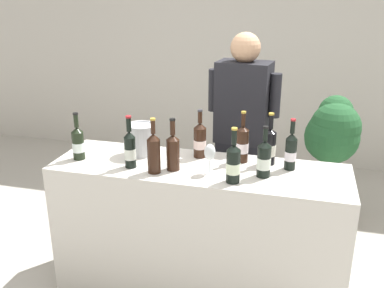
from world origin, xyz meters
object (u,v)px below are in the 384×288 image
wine_bottle_6 (242,144)px  potted_shrub (331,144)px  wine_bottle_1 (264,159)px  wine_glass (210,153)px  wine_bottle_5 (173,151)px  wine_bottle_3 (291,151)px  wine_bottle_9 (154,152)px  ice_bucket (141,139)px  wine_bottle_0 (200,140)px  wine_bottle_4 (269,146)px  wine_bottle_8 (78,143)px  wine_bottle_7 (130,149)px  wine_bottle_2 (233,163)px  person_server (241,149)px

wine_bottle_6 → potted_shrub: bearing=59.4°
wine_bottle_1 → wine_glass: (-0.32, -0.04, 0.02)m
wine_bottle_5 → wine_bottle_6: wine_bottle_6 is taller
wine_bottle_3 → wine_bottle_9: (-0.81, -0.27, 0.01)m
wine_bottle_5 → ice_bucket: 0.36m
wine_bottle_1 → wine_bottle_0: bearing=154.4°
wine_bottle_9 → ice_bucket: 0.34m
wine_bottle_4 → wine_bottle_8: (-1.23, -0.24, -0.01)m
wine_bottle_3 → wine_bottle_7: size_ratio=0.97×
wine_bottle_7 → wine_bottle_9: bearing=-13.4°
wine_bottle_1 → wine_bottle_8: (-1.22, -0.03, -0.00)m
potted_shrub → wine_bottle_0: bearing=-131.0°
wine_bottle_5 → wine_bottle_8: size_ratio=1.05×
wine_bottle_0 → wine_bottle_2: wine_bottle_2 is taller
wine_bottle_6 → wine_bottle_9: 0.59m
wine_bottle_9 → potted_shrub: 1.81m
wine_bottle_7 → wine_bottle_4: bearing=18.4°
wine_bottle_2 → wine_bottle_9: wine_bottle_9 is taller
wine_bottle_1 → wine_bottle_9: wine_bottle_9 is taller
wine_bottle_4 → wine_bottle_6: same height
person_server → wine_bottle_5: bearing=-116.1°
wine_bottle_0 → wine_bottle_7: wine_bottle_7 is taller
wine_bottle_1 → wine_bottle_6: (-0.16, 0.21, 0.01)m
wine_bottle_1 → wine_bottle_4: size_ratio=0.93×
wine_bottle_4 → person_server: person_server is taller
wine_bottle_1 → potted_shrub: 1.39m
wine_bottle_3 → potted_shrub: 1.20m
wine_bottle_2 → person_server: 0.79m
wine_bottle_2 → wine_bottle_7: 0.67m
wine_bottle_4 → wine_bottle_8: wine_bottle_4 is taller
wine_bottle_9 → wine_glass: 0.34m
wine_bottle_3 → wine_bottle_6: bearing=170.8°
ice_bucket → potted_shrub: bearing=40.0°
wine_bottle_3 → wine_bottle_2: bearing=-137.9°
wine_bottle_3 → person_server: person_server is taller
wine_bottle_4 → person_server: (-0.24, 0.43, -0.20)m
wine_bottle_0 → wine_bottle_5: size_ratio=0.99×
wine_bottle_3 → wine_bottle_8: size_ratio=1.03×
wine_bottle_1 → potted_shrub: (0.47, 1.27, -0.31)m
wine_bottle_1 → wine_bottle_7: size_ratio=0.94×
wine_bottle_9 → wine_bottle_3: bearing=18.3°
wine_bottle_0 → wine_glass: (0.13, -0.25, 0.01)m
ice_bucket → wine_bottle_5: bearing=-35.4°
wine_bottle_0 → wine_bottle_2: bearing=-50.3°
ice_bucket → wine_bottle_1: bearing=-11.0°
wine_bottle_2 → wine_bottle_5: bearing=167.4°
wine_bottle_5 → person_server: person_server is taller
wine_bottle_0 → wine_bottle_8: 0.81m
wine_bottle_1 → wine_glass: wine_bottle_1 is taller
wine_glass → person_server: person_server is taller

